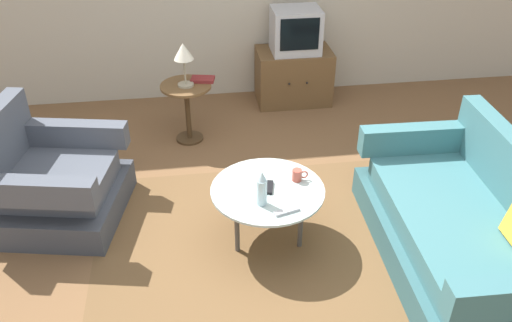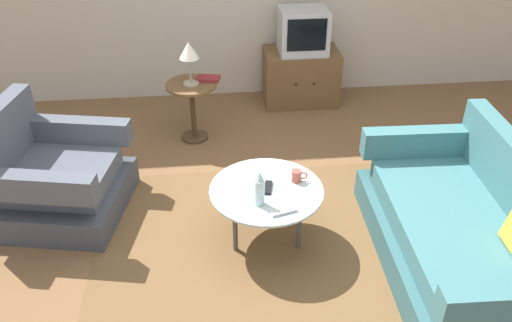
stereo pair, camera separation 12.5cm
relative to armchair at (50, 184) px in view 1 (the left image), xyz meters
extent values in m
plane|color=brown|center=(1.57, -0.50, -0.30)|extent=(16.00, 16.00, 0.00)
cube|color=brown|center=(1.63, -0.53, -0.29)|extent=(2.58, 1.90, 0.00)
cube|color=#3E424B|center=(0.06, -0.01, -0.18)|extent=(1.11, 1.11, 0.24)
cube|color=#4C515B|center=(0.06, -0.01, 0.03)|extent=(0.92, 0.81, 0.18)
cube|color=#4C515B|center=(-0.02, -0.41, 0.22)|extent=(0.95, 0.32, 0.20)
cube|color=#4C515B|center=(0.14, 0.38, 0.22)|extent=(0.95, 0.32, 0.20)
cube|color=#325C60|center=(2.90, -0.95, -0.18)|extent=(1.01, 1.85, 0.24)
cube|color=#3D7075|center=(2.90, -0.95, 0.03)|extent=(0.86, 1.56, 0.18)
cube|color=#3D7075|center=(2.93, -0.11, 0.24)|extent=(0.96, 0.17, 0.22)
cylinder|color=#B2C6C1|center=(1.63, -0.53, 0.16)|extent=(0.82, 0.82, 0.02)
cylinder|color=#4C4742|center=(1.64, -0.28, -0.07)|extent=(0.04, 0.04, 0.45)
cylinder|color=#4C4742|center=(1.40, -0.63, -0.07)|extent=(0.04, 0.04, 0.45)
cylinder|color=#4C4742|center=(1.86, -0.65, -0.07)|extent=(0.04, 0.04, 0.45)
cylinder|color=brown|center=(1.10, 1.04, 0.28)|extent=(0.48, 0.48, 0.02)
cylinder|color=#47311C|center=(1.10, 1.04, -0.01)|extent=(0.05, 0.05, 0.57)
cylinder|color=#47311C|center=(1.10, 1.04, -0.28)|extent=(0.27, 0.27, 0.02)
cube|color=brown|center=(2.29, 1.75, 0.00)|extent=(0.80, 0.49, 0.59)
sphere|color=black|center=(2.19, 1.49, 0.03)|extent=(0.02, 0.02, 0.02)
sphere|color=black|center=(2.38, 1.49, 0.03)|extent=(0.02, 0.02, 0.02)
cube|color=#B7B7BC|center=(2.29, 1.73, 0.53)|extent=(0.50, 0.40, 0.46)
cube|color=black|center=(2.29, 1.53, 0.55)|extent=(0.40, 0.01, 0.33)
cylinder|color=#9E937A|center=(1.11, 1.02, 0.31)|extent=(0.15, 0.15, 0.02)
cylinder|color=#9E937A|center=(1.11, 1.02, 0.44)|extent=(0.02, 0.02, 0.24)
cone|color=beige|center=(1.11, 1.02, 0.64)|extent=(0.18, 0.18, 0.15)
cylinder|color=silver|center=(1.57, -0.70, 0.27)|extent=(0.07, 0.07, 0.20)
cone|color=silver|center=(1.57, -0.70, 0.40)|extent=(0.06, 0.06, 0.07)
cylinder|color=#B74C3D|center=(1.86, -0.46, 0.22)|extent=(0.07, 0.07, 0.09)
torus|color=#B74C3D|center=(1.92, -0.46, 0.22)|extent=(0.06, 0.01, 0.06)
cube|color=black|center=(1.65, -0.53, 0.18)|extent=(0.08, 0.16, 0.02)
cube|color=#B2B2B7|center=(1.72, -0.82, 0.18)|extent=(0.18, 0.09, 0.02)
cube|color=maroon|center=(1.27, 1.11, 0.31)|extent=(0.24, 0.18, 0.03)
camera|label=1|loc=(1.12, -3.58, 2.42)|focal=37.43mm
camera|label=2|loc=(1.25, -3.60, 2.42)|focal=37.43mm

